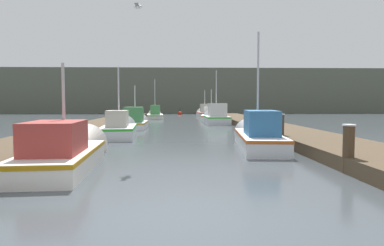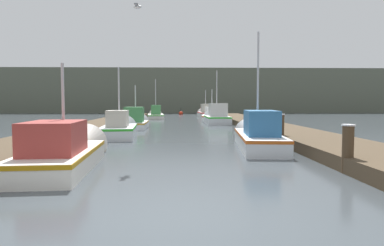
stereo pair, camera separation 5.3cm
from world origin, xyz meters
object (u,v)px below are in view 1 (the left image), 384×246
object	(u,v)px
fishing_boat_2	(119,128)
fishing_boat_3	(136,122)
fishing_boat_5	(211,116)
channel_buoy	(180,113)
fishing_boat_1	(257,135)
mooring_piling_1	(348,149)
fishing_boat_0	(68,150)
mooring_piling_0	(281,129)
fishing_boat_4	(216,117)
fishing_boat_7	(205,113)
seagull_lead	(138,7)
fishing_boat_6	(155,115)

from	to	relation	value
fishing_boat_2	fishing_boat_3	distance (m)	5.97
fishing_boat_5	channel_buoy	xyz separation A→B (m)	(-3.09, 14.65, -0.22)
fishing_boat_1	mooring_piling_1	world-z (taller)	fishing_boat_1
fishing_boat_0	mooring_piling_0	distance (m)	8.62
fishing_boat_5	fishing_boat_3	bearing A→B (deg)	-116.32
fishing_boat_2	mooring_piling_1	xyz separation A→B (m)	(7.35, -9.31, 0.20)
fishing_boat_0	fishing_boat_4	distance (m)	19.42
fishing_boat_4	fishing_boat_3	bearing A→B (deg)	-144.26
fishing_boat_4	fishing_boat_2	bearing A→B (deg)	-121.08
fishing_boat_1	fishing_boat_4	distance (m)	14.68
fishing_boat_5	fishing_boat_4	bearing A→B (deg)	-85.99
fishing_boat_5	fishing_boat_7	world-z (taller)	fishing_boat_7
fishing_boat_7	fishing_boat_5	bearing A→B (deg)	-93.16
fishing_boat_5	seagull_lead	world-z (taller)	seagull_lead
fishing_boat_4	fishing_boat_7	world-z (taller)	fishing_boat_4
fishing_boat_0	channel_buoy	world-z (taller)	fishing_boat_0
fishing_boat_1	mooring_piling_0	distance (m)	1.35
fishing_boat_1	fishing_boat_3	xyz separation A→B (m)	(-6.14, 10.19, -0.05)
fishing_boat_5	fishing_boat_6	xyz separation A→B (m)	(-5.81, 3.65, 0.00)
fishing_boat_5	mooring_piling_1	bearing A→B (deg)	-82.07
fishing_boat_7	fishing_boat_0	bearing A→B (deg)	-105.15
fishing_boat_0	fishing_boat_3	bearing A→B (deg)	85.32
fishing_boat_6	fishing_boat_0	bearing A→B (deg)	-95.90
fishing_boat_4	seagull_lead	xyz separation A→B (m)	(-4.30, -16.69, 4.38)
fishing_boat_0	fishing_boat_1	distance (m)	7.27
fishing_boat_0	fishing_boat_6	size ratio (longest dim) A/B	0.97
fishing_boat_7	fishing_boat_1	bearing A→B (deg)	-93.87
fishing_boat_2	mooring_piling_0	world-z (taller)	fishing_boat_2
fishing_boat_7	seagull_lead	size ratio (longest dim) A/B	8.69
seagull_lead	fishing_boat_6	bearing A→B (deg)	-170.72
seagull_lead	fishing_boat_3	bearing A→B (deg)	-165.81
mooring_piling_0	fishing_boat_7	bearing A→B (deg)	92.76
mooring_piling_0	mooring_piling_1	distance (m)	5.75
fishing_boat_3	seagull_lead	size ratio (longest dim) A/B	8.33
fishing_boat_4	fishing_boat_7	bearing A→B (deg)	89.04
mooring_piling_1	seagull_lead	xyz separation A→B (m)	(-5.59, 3.08, 4.28)
fishing_boat_6	channel_buoy	bearing A→B (deg)	71.09
fishing_boat_3	fishing_boat_5	distance (m)	11.71
fishing_boat_3	fishing_boat_7	world-z (taller)	fishing_boat_7
fishing_boat_2	fishing_boat_7	size ratio (longest dim) A/B	0.97
channel_buoy	fishing_boat_3	bearing A→B (deg)	-97.05
fishing_boat_2	channel_buoy	bearing A→B (deg)	79.70
fishing_boat_6	channel_buoy	world-z (taller)	fishing_boat_6
fishing_boat_4	mooring_piling_1	world-z (taller)	fishing_boat_4
fishing_boat_7	fishing_boat_2	bearing A→B (deg)	-108.67
fishing_boat_2	channel_buoy	distance (m)	30.75
fishing_boat_4	fishing_boat_0	bearing A→B (deg)	-109.29
fishing_boat_6	mooring_piling_0	bearing A→B (deg)	-78.26
fishing_boat_4	fishing_boat_7	distance (m)	12.92
fishing_boat_1	fishing_boat_5	distance (m)	20.16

